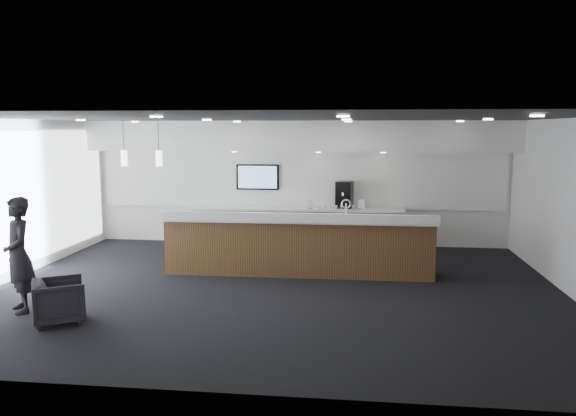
# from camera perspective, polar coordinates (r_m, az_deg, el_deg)

# --- Properties ---
(ground) EXTENTS (10.00, 10.00, 0.00)m
(ground) POSITION_cam_1_polar(r_m,az_deg,el_deg) (10.06, -1.21, -8.20)
(ground) COLOR black
(ground) RESTS_ON ground
(ceiling) EXTENTS (10.00, 8.00, 0.02)m
(ceiling) POSITION_cam_1_polar(r_m,az_deg,el_deg) (9.66, -1.26, 9.14)
(ceiling) COLOR black
(ceiling) RESTS_ON back_wall
(back_wall) EXTENTS (10.00, 0.02, 3.00)m
(back_wall) POSITION_cam_1_polar(r_m,az_deg,el_deg) (13.70, 1.10, 2.53)
(back_wall) COLOR silver
(back_wall) RESTS_ON ground
(left_wall) EXTENTS (0.02, 8.00, 3.00)m
(left_wall) POSITION_cam_1_polar(r_m,az_deg,el_deg) (11.56, -26.60, 0.66)
(left_wall) COLOR silver
(left_wall) RESTS_ON ground
(soffit_bulkhead) EXTENTS (10.00, 0.90, 0.70)m
(soffit_bulkhead) POSITION_cam_1_polar(r_m,az_deg,el_deg) (13.19, 0.92, 7.32)
(soffit_bulkhead) COLOR white
(soffit_bulkhead) RESTS_ON back_wall
(alcove_panel) EXTENTS (9.80, 0.06, 1.40)m
(alcove_panel) POSITION_cam_1_polar(r_m,az_deg,el_deg) (13.66, 1.09, 2.94)
(alcove_panel) COLOR white
(alcove_panel) RESTS_ON back_wall
(window_blinds_wall) EXTENTS (0.04, 7.36, 2.55)m
(window_blinds_wall) POSITION_cam_1_polar(r_m,az_deg,el_deg) (11.54, -26.43, 0.65)
(window_blinds_wall) COLOR silver
(window_blinds_wall) RESTS_ON left_wall
(back_credenza) EXTENTS (5.06, 0.66, 0.95)m
(back_credenza) POSITION_cam_1_polar(r_m,az_deg,el_deg) (13.48, 0.94, -1.94)
(back_credenza) COLOR #9FA3A8
(back_credenza) RESTS_ON ground
(wall_tv) EXTENTS (1.05, 0.08, 0.62)m
(wall_tv) POSITION_cam_1_polar(r_m,az_deg,el_deg) (13.73, -3.10, 3.16)
(wall_tv) COLOR black
(wall_tv) RESTS_ON back_wall
(pendant_left) EXTENTS (0.12, 0.12, 0.30)m
(pendant_left) POSITION_cam_1_polar(r_m,az_deg,el_deg) (11.04, -13.13, 4.90)
(pendant_left) COLOR #F5DFBF
(pendant_left) RESTS_ON ceiling
(pendant_right) EXTENTS (0.12, 0.12, 0.30)m
(pendant_right) POSITION_cam_1_polar(r_m,az_deg,el_deg) (11.30, -16.48, 4.85)
(pendant_right) COLOR #F5DFBF
(pendant_right) RESTS_ON ceiling
(ceiling_can_lights) EXTENTS (7.00, 5.00, 0.02)m
(ceiling_can_lights) POSITION_cam_1_polar(r_m,az_deg,el_deg) (9.66, -1.26, 8.96)
(ceiling_can_lights) COLOR white
(ceiling_can_lights) RESTS_ON ceiling
(service_counter) EXTENTS (5.24, 0.90, 1.49)m
(service_counter) POSITION_cam_1_polar(r_m,az_deg,el_deg) (10.94, 1.05, -3.78)
(service_counter) COLOR #522C1B
(service_counter) RESTS_ON ground
(coffee_machine) EXTENTS (0.43, 0.52, 0.64)m
(coffee_machine) POSITION_cam_1_polar(r_m,az_deg,el_deg) (13.37, 5.76, 1.35)
(coffee_machine) COLOR black
(coffee_machine) RESTS_ON back_credenza
(info_sign_left) EXTENTS (0.15, 0.05, 0.20)m
(info_sign_left) POSITION_cam_1_polar(r_m,az_deg,el_deg) (13.27, 2.27, 0.40)
(info_sign_left) COLOR silver
(info_sign_left) RESTS_ON back_credenza
(info_sign_right) EXTENTS (0.17, 0.08, 0.23)m
(info_sign_right) POSITION_cam_1_polar(r_m,az_deg,el_deg) (13.25, 7.46, 0.38)
(info_sign_right) COLOR silver
(info_sign_right) RESTS_ON back_credenza
(armchair) EXTENTS (0.96, 0.95, 0.65)m
(armchair) POSITION_cam_1_polar(r_m,az_deg,el_deg) (8.96, -22.21, -8.72)
(armchair) COLOR black
(armchair) RESTS_ON ground
(lounge_guest) EXTENTS (0.76, 0.77, 1.79)m
(lounge_guest) POSITION_cam_1_polar(r_m,az_deg,el_deg) (9.59, -25.70, -4.32)
(lounge_guest) COLOR black
(lounge_guest) RESTS_ON ground
(cup_0) EXTENTS (0.10, 0.10, 0.09)m
(cup_0) POSITION_cam_1_polar(r_m,az_deg,el_deg) (13.25, 6.67, 0.10)
(cup_0) COLOR white
(cup_0) RESTS_ON back_credenza
(cup_1) EXTENTS (0.14, 0.14, 0.09)m
(cup_1) POSITION_cam_1_polar(r_m,az_deg,el_deg) (13.25, 6.07, 0.11)
(cup_1) COLOR white
(cup_1) RESTS_ON back_credenza
(cup_2) EXTENTS (0.12, 0.12, 0.09)m
(cup_2) POSITION_cam_1_polar(r_m,az_deg,el_deg) (13.25, 5.46, 0.12)
(cup_2) COLOR white
(cup_2) RESTS_ON back_credenza
(cup_3) EXTENTS (0.13, 0.13, 0.09)m
(cup_3) POSITION_cam_1_polar(r_m,az_deg,el_deg) (13.26, 4.86, 0.13)
(cup_3) COLOR white
(cup_3) RESTS_ON back_credenza
(cup_4) EXTENTS (0.14, 0.14, 0.09)m
(cup_4) POSITION_cam_1_polar(r_m,az_deg,el_deg) (13.26, 4.25, 0.14)
(cup_4) COLOR white
(cup_4) RESTS_ON back_credenza
(cup_5) EXTENTS (0.11, 0.11, 0.09)m
(cup_5) POSITION_cam_1_polar(r_m,az_deg,el_deg) (13.27, 3.65, 0.15)
(cup_5) COLOR white
(cup_5) RESTS_ON back_credenza
(cup_6) EXTENTS (0.14, 0.14, 0.09)m
(cup_6) POSITION_cam_1_polar(r_m,az_deg,el_deg) (13.28, 3.04, 0.16)
(cup_6) COLOR white
(cup_6) RESTS_ON back_credenza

